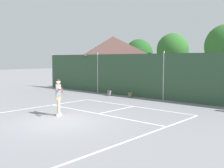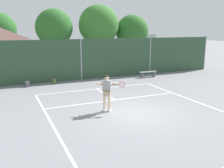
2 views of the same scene
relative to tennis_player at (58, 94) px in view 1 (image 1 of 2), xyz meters
The scene contains 8 objects.
ground_plane 1.83m from the tennis_player, 34.48° to the right, with size 120.00×120.00×0.00m, color gray.
court_markings 1.64m from the tennis_player, ahead, with size 8.30×11.10×0.01m.
chainlink_fence 8.28m from the tennis_player, 81.68° to the left, with size 26.09×0.09×3.42m.
clubhouse_building 13.71m from the tennis_player, 119.93° to the left, with size 6.62×5.53×5.10m.
tennis_player is the anchor object (origin of this frame).
tennis_ball 1.81m from the tennis_player, behind, with size 0.07×0.07×0.07m, color #CCE033.
backpack_grey 7.93m from the tennis_player, 113.32° to the left, with size 0.29×0.25×0.46m.
backpack_olive 7.59m from the tennis_player, 98.95° to the left, with size 0.32×0.30×0.46m.
Camera 1 is at (9.86, -7.49, 2.88)m, focal length 43.30 mm.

